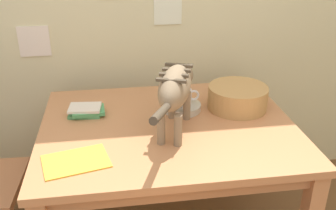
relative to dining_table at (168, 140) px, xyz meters
name	(u,v)px	position (x,y,z in m)	size (l,w,h in m)	color
dining_table	(168,140)	(0.00, 0.00, 0.00)	(1.20, 0.96, 0.73)	#C17E4F
cat	(176,88)	(0.03, -0.05, 0.29)	(0.28, 0.66, 0.30)	#887155
saucer_bowl	(182,107)	(0.09, 0.14, 0.10)	(0.19, 0.19, 0.03)	beige
coffee_mug	(183,97)	(0.10, 0.14, 0.16)	(0.13, 0.09, 0.08)	white
magazine	(76,161)	(-0.41, -0.27, 0.09)	(0.26, 0.18, 0.01)	yellow
book_stack	(86,111)	(-0.39, 0.16, 0.11)	(0.18, 0.14, 0.05)	#519B5F
wicker_basket	(238,97)	(0.38, 0.13, 0.15)	(0.30, 0.30, 0.12)	tan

